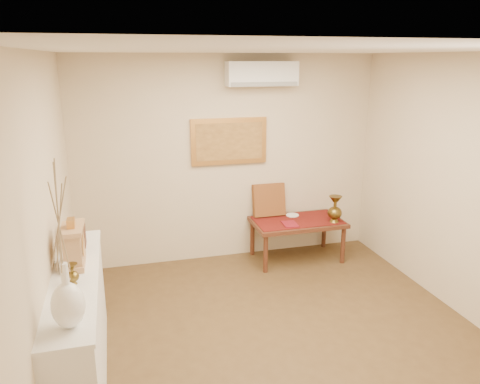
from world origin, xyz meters
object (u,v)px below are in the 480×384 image
object	(u,v)px
mantel_clock	(74,246)
brass_urn_tall	(335,206)
white_vase	(61,246)
low_table	(297,225)
wooden_chest	(76,235)
display_ledge	(80,330)

from	to	relation	value
mantel_clock	brass_urn_tall	bearing A→B (deg)	25.59
white_vase	low_table	bearing A→B (deg)	45.00
wooden_chest	white_vase	bearing A→B (deg)	-88.58
white_vase	display_ledge	distance (m)	1.30
display_ledge	white_vase	bearing A→B (deg)	-87.99
wooden_chest	mantel_clock	bearing A→B (deg)	-88.94
brass_urn_tall	display_ledge	xyz separation A→B (m)	(-3.11, -1.69, -0.28)
brass_urn_tall	mantel_clock	bearing A→B (deg)	-154.41
low_table	brass_urn_tall	bearing A→B (deg)	-23.89
mantel_clock	wooden_chest	world-z (taller)	mantel_clock
display_ledge	brass_urn_tall	bearing A→B (deg)	28.41
display_ledge	mantel_clock	distance (m)	0.69
wooden_chest	low_table	xyz separation A→B (m)	(2.68, 1.29, -0.62)
white_vase	mantel_clock	xyz separation A→B (m)	(-0.03, 0.96, -0.38)
white_vase	mantel_clock	world-z (taller)	white_vase
mantel_clock	white_vase	bearing A→B (deg)	-88.43
white_vase	wooden_chest	xyz separation A→B (m)	(-0.03, 1.36, -0.43)
display_ledge	low_table	distance (m)	3.27
white_vase	mantel_clock	distance (m)	1.03
low_table	mantel_clock	bearing A→B (deg)	-147.77
wooden_chest	display_ledge	bearing A→B (deg)	-89.34
wooden_chest	low_table	bearing A→B (deg)	25.61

